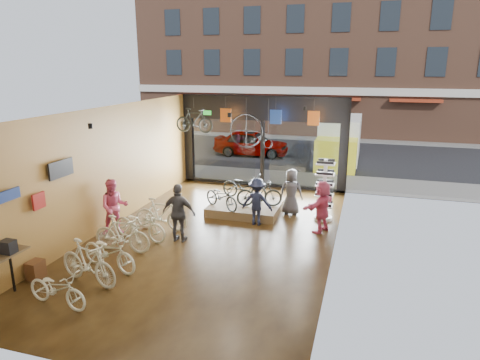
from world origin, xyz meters
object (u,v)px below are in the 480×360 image
at_px(floor_bike_1, 88,262).
at_px(floor_bike_0, 57,289).
at_px(street_car, 251,143).
at_px(customer_2, 179,213).
at_px(floor_bike_4, 140,224).
at_px(customer_4, 291,192).
at_px(display_platform, 245,209).
at_px(penny_farthing, 253,132).
at_px(display_bike_mid, 259,193).
at_px(customer_3, 257,202).
at_px(box_truck, 339,142).
at_px(customer_5, 322,206).
at_px(hung_bike, 194,120).
at_px(floor_bike_3, 122,234).
at_px(display_bike_right, 244,186).
at_px(floor_bike_5, 161,214).
at_px(display_bike_left, 222,196).
at_px(customer_1, 114,207).
at_px(floor_bike_2, 109,252).
at_px(sunglasses_rack, 324,190).

bearing_deg(floor_bike_1, floor_bike_0, -168.45).
bearing_deg(street_car, customer_2, -174.38).
bearing_deg(floor_bike_4, customer_4, -37.53).
distance_m(display_platform, penny_farthing, 3.22).
xyz_separation_m(display_bike_mid, customer_3, (0.16, -0.94, 0.00)).
bearing_deg(floor_bike_0, floor_bike_1, 5.51).
height_order(box_truck, floor_bike_1, box_truck).
bearing_deg(floor_bike_4, customer_5, -56.23).
bearing_deg(penny_farthing, hung_bike, -169.81).
bearing_deg(floor_bike_3, floor_bike_0, -175.37).
xyz_separation_m(floor_bike_3, penny_farthing, (2.05, 6.24, 1.99)).
xyz_separation_m(display_bike_right, customer_4, (1.75, -0.28, 0.02)).
height_order(floor_bike_0, floor_bike_5, floor_bike_5).
bearing_deg(display_bike_right, display_bike_left, 173.69).
relative_size(box_truck, hung_bike, 3.79).
bearing_deg(floor_bike_3, penny_farthing, -17.23).
distance_m(floor_bike_0, display_bike_right, 7.77).
distance_m(floor_bike_5, penny_farthing, 5.21).
bearing_deg(display_platform, hung_bike, 145.55).
relative_size(display_bike_left, customer_1, 0.92).
xyz_separation_m(floor_bike_4, customer_2, (1.15, 0.25, 0.39)).
height_order(customer_3, customer_5, customer_5).
relative_size(customer_5, penny_farthing, 0.99).
xyz_separation_m(floor_bike_0, penny_farthing, (1.86, 9.09, 2.09)).
height_order(floor_bike_2, penny_farthing, penny_farthing).
bearing_deg(customer_2, customer_5, -153.41).
relative_size(street_car, floor_bike_5, 2.45).
distance_m(floor_bike_1, customer_5, 6.91).
bearing_deg(customer_3, customer_4, -123.46).
bearing_deg(floor_bike_5, box_truck, -25.60).
xyz_separation_m(floor_bike_5, customer_4, (3.62, 2.63, 0.28)).
xyz_separation_m(display_bike_mid, customer_4, (1.04, 0.37, 0.03)).
xyz_separation_m(street_car, box_truck, (4.92, -1.00, 0.46)).
bearing_deg(display_bike_mid, display_bike_right, 32.77).
relative_size(customer_3, penny_farthing, 0.93).
bearing_deg(floor_bike_5, sunglasses_rack, -65.65).
bearing_deg(display_bike_right, display_bike_mid, -117.81).
bearing_deg(floor_bike_2, customer_3, -19.42).
height_order(display_platform, display_bike_left, display_bike_left).
xyz_separation_m(penny_farthing, hung_bike, (-2.26, -0.41, 0.43)).
bearing_deg(floor_bike_2, display_bike_mid, -12.82).
height_order(floor_bike_2, customer_2, customer_2).
distance_m(floor_bike_2, display_platform, 5.53).
relative_size(box_truck, display_bike_mid, 3.84).
relative_size(floor_bike_2, customer_3, 1.16).
bearing_deg(floor_bike_1, sunglasses_rack, -25.56).
xyz_separation_m(floor_bike_3, customer_4, (3.92, 4.38, 0.28)).
bearing_deg(display_bike_mid, floor_bike_4, 122.87).
height_order(floor_bike_0, customer_5, customer_5).
bearing_deg(floor_bike_3, customer_2, -46.47).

